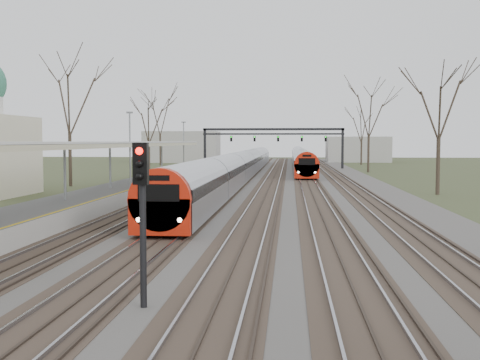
# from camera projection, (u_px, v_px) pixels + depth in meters

# --- Properties ---
(track_bed) EXTENTS (24.00, 160.00, 0.22)m
(track_bed) POSITION_uv_depth(u_px,v_px,m) (265.00, 182.00, 59.86)
(track_bed) COLOR #474442
(track_bed) RESTS_ON ground
(platform) EXTENTS (3.50, 69.00, 1.00)m
(platform) POSITION_uv_depth(u_px,v_px,m) (125.00, 192.00, 43.20)
(platform) COLOR #9E9B93
(platform) RESTS_ON ground
(canopy) EXTENTS (4.10, 50.00, 3.11)m
(canopy) POSITION_uv_depth(u_px,v_px,m) (105.00, 144.00, 38.49)
(canopy) COLOR slate
(canopy) RESTS_ON platform
(signal_gantry) EXTENTS (21.00, 0.59, 6.08)m
(signal_gantry) POSITION_uv_depth(u_px,v_px,m) (273.00, 136.00, 89.36)
(signal_gantry) COLOR black
(signal_gantry) RESTS_ON ground
(tree_west_far) EXTENTS (5.50, 5.50, 11.33)m
(tree_west_far) POSITION_uv_depth(u_px,v_px,m) (69.00, 98.00, 53.81)
(tree_west_far) COLOR #2D231C
(tree_west_far) RESTS_ON ground
(tree_east_far) EXTENTS (5.00, 5.00, 10.30)m
(tree_east_far) POSITION_uv_depth(u_px,v_px,m) (439.00, 99.00, 45.32)
(tree_east_far) COLOR #2D231C
(tree_east_far) RESTS_ON ground
(train_near) EXTENTS (2.62, 90.21, 3.05)m
(train_near) POSITION_uv_depth(u_px,v_px,m) (244.00, 164.00, 68.92)
(train_near) COLOR #B8BBC3
(train_near) RESTS_ON ground
(train_far) EXTENTS (2.62, 75.21, 3.05)m
(train_far) POSITION_uv_depth(u_px,v_px,m) (301.00, 157.00, 98.63)
(train_far) COLOR #B8BBC3
(train_far) RESTS_ON ground
(signal_post) EXTENTS (0.35, 0.45, 4.10)m
(signal_post) POSITION_uv_depth(u_px,v_px,m) (142.00, 200.00, 14.36)
(signal_post) COLOR black
(signal_post) RESTS_ON ground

